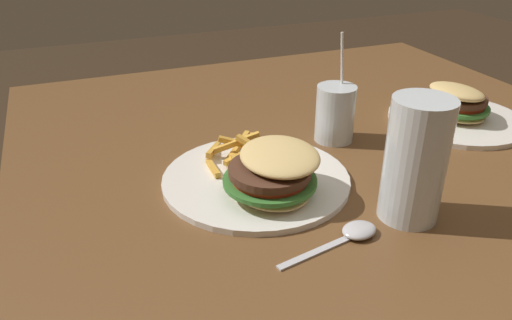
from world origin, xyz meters
TOP-DOWN VIEW (x-y plane):
  - dining_table at (0.00, 0.00)m, footprint 1.25×1.16m
  - meal_plate_near at (0.05, -0.19)m, footprint 0.30×0.30m
  - beer_glass at (0.20, -0.02)m, footprint 0.09×0.09m
  - juice_glass at (-0.07, 0.01)m, footprint 0.07×0.07m
  - spoon at (0.21, -0.12)m, footprint 0.06×0.16m
  - meal_plate_far at (-0.05, 0.29)m, footprint 0.27×0.27m

SIDE VIEW (x-z plane):
  - dining_table at x=0.00m, z-range 0.28..1.02m
  - spoon at x=0.21m, z-range 0.73..0.75m
  - meal_plate_far at x=-0.05m, z-range 0.72..0.80m
  - meal_plate_near at x=0.05m, z-range 0.72..0.80m
  - juice_glass at x=-0.07m, z-range 0.68..0.88m
  - beer_glass at x=0.20m, z-range 0.73..0.91m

